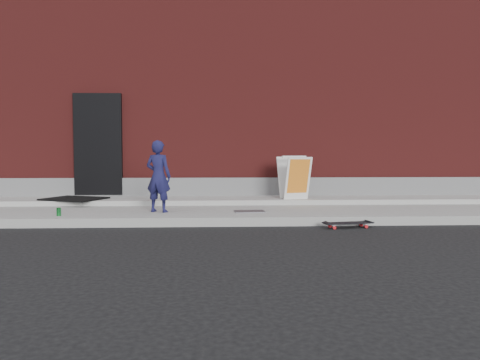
{
  "coord_description": "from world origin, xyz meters",
  "views": [
    {
      "loc": [
        0.06,
        -7.58,
        1.2
      ],
      "look_at": [
        0.46,
        0.8,
        0.72
      ],
      "focal_mm": 35.0,
      "sensor_mm": 36.0,
      "label": 1
    }
  ],
  "objects": [
    {
      "name": "ground",
      "position": [
        0.0,
        0.0,
        0.0
      ],
      "size": [
        80.0,
        80.0,
        0.0
      ],
      "primitive_type": "plane",
      "color": "black",
      "rests_on": "ground"
    },
    {
      "name": "sidewalk",
      "position": [
        0.0,
        1.5,
        0.07
      ],
      "size": [
        20.0,
        3.0,
        0.15
      ],
      "primitive_type": "cube",
      "color": "gray",
      "rests_on": "ground"
    },
    {
      "name": "building",
      "position": [
        -0.0,
        6.99,
        2.5
      ],
      "size": [
        20.0,
        8.1,
        5.0
      ],
      "color": "#5D1B19",
      "rests_on": "ground"
    },
    {
      "name": "skateboard",
      "position": [
        2.15,
        -0.21,
        0.07
      ],
      "size": [
        0.82,
        0.33,
        0.09
      ],
      "color": "red",
      "rests_on": "ground"
    },
    {
      "name": "apron",
      "position": [
        0.0,
        2.4,
        0.2
      ],
      "size": [
        20.0,
        1.2,
        0.1
      ],
      "primitive_type": "cube",
      "color": "gray",
      "rests_on": "sidewalk"
    },
    {
      "name": "pizza_sign",
      "position": [
        1.65,
        2.08,
        0.7
      ],
      "size": [
        0.69,
        0.76,
        0.9
      ],
      "color": "silver",
      "rests_on": "apron"
    },
    {
      "name": "utility_plate",
      "position": [
        0.62,
        0.74,
        0.16
      ],
      "size": [
        0.56,
        0.38,
        0.02
      ],
      "primitive_type": "cube",
      "rotation": [
        0.0,
        0.0,
        0.06
      ],
      "color": "#58585D",
      "rests_on": "sidewalk"
    },
    {
      "name": "soda_can",
      "position": [
        -2.62,
        0.35,
        0.22
      ],
      "size": [
        0.08,
        0.08,
        0.14
      ],
      "primitive_type": "cylinder",
      "rotation": [
        0.0,
        0.0,
        -0.15
      ],
      "color": "#197D2E",
      "rests_on": "sidewalk"
    },
    {
      "name": "child",
      "position": [
        -1.0,
        0.8,
        0.79
      ],
      "size": [
        0.54,
        0.45,
        1.28
      ],
      "primitive_type": "imported",
      "rotation": [
        0.0,
        0.0,
        2.79
      ],
      "color": "#171640",
      "rests_on": "sidewalk"
    },
    {
      "name": "doormat",
      "position": [
        -2.9,
        2.15,
        0.27
      ],
      "size": [
        1.37,
        1.26,
        0.03
      ],
      "primitive_type": "cube",
      "rotation": [
        0.0,
        0.0,
        -0.39
      ],
      "color": "black",
      "rests_on": "apron"
    }
  ]
}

